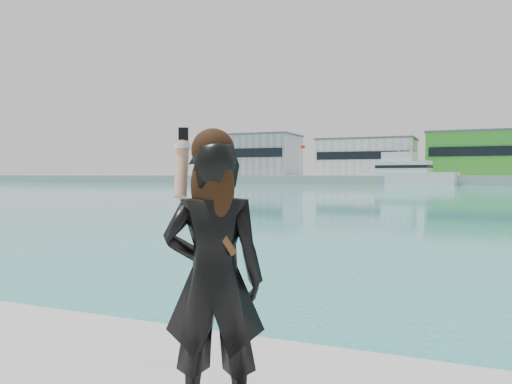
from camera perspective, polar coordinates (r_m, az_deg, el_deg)
far_quay at (r=133.47m, az=22.05°, el=1.34°), size 320.00×40.00×2.00m
warehouse_grey_left at (r=143.30m, az=-0.56°, el=4.24°), size 26.52×16.36×11.50m
warehouse_white at (r=133.65m, az=12.57°, el=3.92°), size 24.48×15.35×9.50m
warehouse_green at (r=131.66m, az=25.56°, el=4.01°), size 30.60×16.36×10.50m
flagpole_left at (r=130.71m, az=5.13°, el=3.90°), size 1.28×0.16×8.00m
motor_yacht at (r=116.19m, az=16.78°, el=2.15°), size 21.16×9.26×9.55m
buoy_far at (r=96.72m, az=13.02°, el=0.62°), size 0.50×0.50×0.50m
woman at (r=3.25m, az=-4.88°, el=-9.06°), size 0.77×0.64×1.90m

